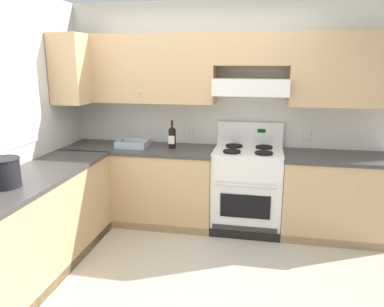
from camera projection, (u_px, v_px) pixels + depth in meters
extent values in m
plane|color=#B2AA99|center=(171.00, 283.00, 3.26)|extent=(7.04, 7.04, 0.00)
cube|color=silver|center=(241.00, 114.00, 4.41)|extent=(4.68, 0.12, 2.55)
cube|color=tan|center=(143.00, 69.00, 4.26)|extent=(1.66, 0.34, 0.76)
cube|color=tan|center=(348.00, 70.00, 3.85)|extent=(1.17, 0.34, 0.76)
cube|color=tan|center=(253.00, 49.00, 3.98)|extent=(0.80, 0.34, 0.34)
cube|color=white|center=(251.00, 86.00, 4.04)|extent=(0.80, 0.46, 0.17)
cube|color=white|center=(250.00, 95.00, 3.85)|extent=(0.80, 0.03, 0.04)
sphere|color=silver|center=(139.00, 93.00, 4.15)|extent=(0.02, 0.02, 0.02)
sphere|color=silver|center=(309.00, 96.00, 3.81)|extent=(0.02, 0.02, 0.02)
cube|color=silver|center=(189.00, 130.00, 4.50)|extent=(0.08, 0.01, 0.12)
cube|color=silver|center=(189.00, 128.00, 4.49)|extent=(0.03, 0.00, 0.03)
cube|color=silver|center=(189.00, 132.00, 4.50)|extent=(0.03, 0.00, 0.03)
cube|color=silver|center=(307.00, 134.00, 4.25)|extent=(0.08, 0.01, 0.12)
cube|color=silver|center=(307.00, 132.00, 4.24)|extent=(0.03, 0.00, 0.03)
cube|color=silver|center=(307.00, 136.00, 4.25)|extent=(0.03, 0.00, 0.03)
cube|color=white|center=(0.00, 101.00, 3.27)|extent=(0.01, 0.90, 0.82)
cube|color=white|center=(0.00, 101.00, 3.27)|extent=(0.01, 0.90, 0.02)
cube|color=tan|center=(77.00, 69.00, 4.23)|extent=(0.34, 0.64, 0.76)
cube|color=tan|center=(142.00, 185.00, 4.47)|extent=(1.73, 0.61, 0.87)
cube|color=#3D3A38|center=(141.00, 149.00, 4.36)|extent=(1.75, 0.63, 0.04)
cube|color=tan|center=(332.00, 198.00, 4.06)|extent=(1.08, 0.61, 0.87)
cube|color=#3D3A38|center=(336.00, 158.00, 3.95)|extent=(1.11, 0.63, 0.04)
cube|color=black|center=(215.00, 232.00, 4.13)|extent=(3.54, 0.06, 0.09)
sphere|color=silver|center=(103.00, 172.00, 4.17)|extent=(0.03, 0.03, 0.03)
sphere|color=silver|center=(357.00, 187.00, 3.67)|extent=(0.03, 0.03, 0.03)
cube|color=tan|center=(37.00, 225.00, 3.38)|extent=(0.61, 1.89, 0.87)
cube|color=#3D3A38|center=(32.00, 178.00, 3.27)|extent=(0.63, 1.91, 0.04)
cube|color=black|center=(68.00, 267.00, 3.43)|extent=(0.06, 1.85, 0.09)
cube|color=white|center=(247.00, 191.00, 4.24)|extent=(0.76, 0.58, 0.91)
cube|color=black|center=(245.00, 206.00, 3.97)|extent=(0.53, 0.01, 0.26)
cylinder|color=silver|center=(246.00, 186.00, 3.89)|extent=(0.65, 0.02, 0.02)
cube|color=#333333|center=(244.00, 231.00, 4.04)|extent=(0.70, 0.01, 0.11)
cube|color=white|center=(248.00, 151.00, 4.12)|extent=(0.76, 0.58, 0.02)
cube|color=white|center=(250.00, 134.00, 4.35)|extent=(0.76, 0.04, 0.29)
cube|color=#053F0C|center=(262.00, 131.00, 4.30)|extent=(0.09, 0.01, 0.04)
cylinder|color=black|center=(232.00, 152.00, 4.02)|extent=(0.19, 0.19, 0.02)
cylinder|color=black|center=(232.00, 152.00, 4.02)|extent=(0.07, 0.07, 0.01)
cylinder|color=black|center=(264.00, 153.00, 3.95)|extent=(0.19, 0.19, 0.02)
cylinder|color=black|center=(264.00, 154.00, 3.95)|extent=(0.07, 0.07, 0.01)
cylinder|color=black|center=(234.00, 146.00, 4.28)|extent=(0.19, 0.19, 0.02)
cylinder|color=black|center=(234.00, 146.00, 4.28)|extent=(0.07, 0.07, 0.01)
cylinder|color=black|center=(264.00, 147.00, 4.22)|extent=(0.19, 0.19, 0.02)
cylinder|color=black|center=(264.00, 148.00, 4.22)|extent=(0.07, 0.07, 0.01)
cylinder|color=white|center=(232.00, 136.00, 4.38)|extent=(0.04, 0.02, 0.04)
cylinder|color=white|center=(244.00, 137.00, 4.35)|extent=(0.04, 0.02, 0.04)
cylinder|color=white|center=(256.00, 137.00, 4.32)|extent=(0.04, 0.02, 0.04)
cylinder|color=white|center=(268.00, 137.00, 4.30)|extent=(0.04, 0.02, 0.04)
cylinder|color=black|center=(172.00, 139.00, 4.28)|extent=(0.08, 0.08, 0.22)
cone|color=black|center=(172.00, 128.00, 4.25)|extent=(0.08, 0.08, 0.04)
cylinder|color=black|center=(172.00, 122.00, 4.23)|extent=(0.03, 0.03, 0.09)
cylinder|color=gold|center=(172.00, 119.00, 4.22)|extent=(0.03, 0.03, 0.02)
cube|color=silver|center=(171.00, 140.00, 4.24)|extent=(0.07, 0.00, 0.10)
cube|color=#9EADB7|center=(133.00, 146.00, 4.36)|extent=(0.28, 0.21, 0.02)
cube|color=#9EADB7|center=(129.00, 146.00, 4.23)|extent=(0.35, 0.01, 0.08)
cube|color=#9EADB7|center=(136.00, 141.00, 4.47)|extent=(0.35, 0.01, 0.08)
cube|color=#9EADB7|center=(119.00, 143.00, 4.38)|extent=(0.01, 0.24, 0.08)
cube|color=#9EADB7|center=(147.00, 144.00, 4.32)|extent=(0.01, 0.24, 0.08)
cylinder|color=black|center=(4.00, 173.00, 2.95)|extent=(0.25, 0.25, 0.23)
torus|color=black|center=(2.00, 159.00, 2.92)|extent=(0.26, 0.26, 0.01)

